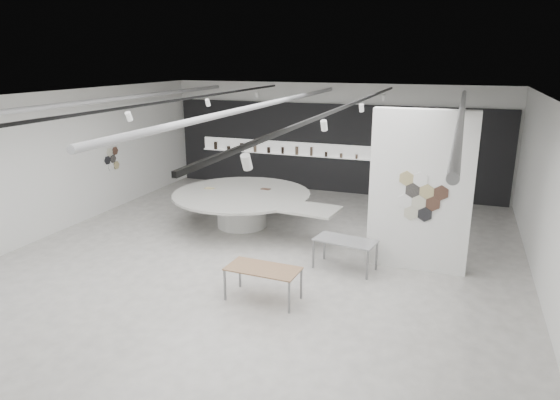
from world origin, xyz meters
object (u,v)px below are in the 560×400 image
(sample_table_stone, at_px, (345,242))
(partition_column, at_px, (420,192))
(kitchen_counter, at_px, (419,189))
(sample_table_wood, at_px, (263,270))
(display_island, at_px, (244,205))

(sample_table_stone, bearing_deg, partition_column, 23.66)
(kitchen_counter, bearing_deg, sample_table_wood, -104.95)
(partition_column, bearing_deg, kitchen_counter, 94.29)
(sample_table_wood, bearing_deg, sample_table_stone, 59.67)
(partition_column, relative_size, display_island, 0.70)
(display_island, height_order, sample_table_wood, display_island)
(partition_column, xyz_separation_m, display_island, (-4.85, 1.28, -1.16))
(sample_table_wood, height_order, sample_table_stone, sample_table_stone)
(display_island, bearing_deg, partition_column, -8.97)
(display_island, distance_m, sample_table_wood, 4.51)
(partition_column, distance_m, display_island, 5.15)
(partition_column, relative_size, kitchen_counter, 2.32)
(partition_column, relative_size, sample_table_wood, 2.44)
(sample_table_wood, distance_m, kitchen_counter, 8.52)
(kitchen_counter, bearing_deg, partition_column, -85.30)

